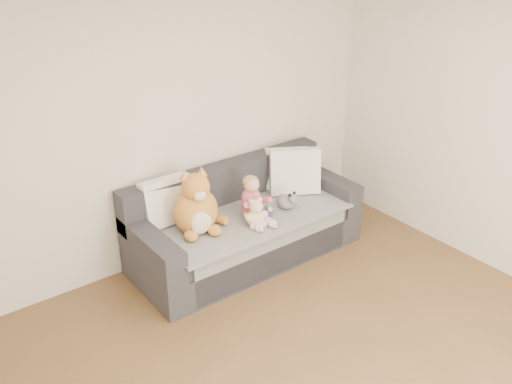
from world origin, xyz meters
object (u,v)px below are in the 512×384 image
at_px(sofa, 244,226).
at_px(toddler, 253,201).
at_px(sippy_cup, 269,210).
at_px(plush_cat, 197,208).
at_px(teddy_bear, 256,215).

bearing_deg(sofa, toddler, -92.76).
height_order(sofa, sippy_cup, sofa).
relative_size(sofa, toddler, 5.17).
relative_size(sofa, sippy_cup, 16.97).
bearing_deg(sippy_cup, toddler, 152.17).
bearing_deg(toddler, plush_cat, 177.30).
bearing_deg(sippy_cup, plush_cat, 165.12).
bearing_deg(plush_cat, sofa, 16.32).
relative_size(toddler, sippy_cup, 3.28).
xyz_separation_m(plush_cat, teddy_bear, (0.46, -0.25, -0.11)).
height_order(sofa, plush_cat, plush_cat).
xyz_separation_m(sofa, sippy_cup, (0.12, -0.22, 0.23)).
height_order(toddler, sippy_cup, toddler).
bearing_deg(sofa, teddy_bear, -104.66).
distance_m(sofa, toddler, 0.37).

